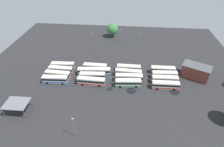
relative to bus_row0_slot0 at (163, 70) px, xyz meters
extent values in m
plane|color=#28282B|center=(23.78, 5.91, -1.82)|extent=(126.18, 126.18, 0.00)
cube|color=silver|center=(-0.01, 0.00, -0.02)|extent=(11.11, 2.70, 2.99)
cube|color=beige|center=(-0.01, 0.00, 1.55)|extent=(10.66, 2.49, 0.14)
cube|color=black|center=(-0.01, 0.00, 0.46)|extent=(11.16, 2.74, 0.96)
cube|color=red|center=(-0.01, 0.00, -0.86)|extent=(11.16, 2.74, 0.60)
cube|color=black|center=(5.54, 0.09, 0.56)|extent=(0.10, 2.06, 1.10)
cylinder|color=black|center=(3.40, 1.21, -1.32)|extent=(1.00, 0.32, 1.00)
cylinder|color=black|center=(3.44, -1.10, -1.32)|extent=(1.00, 0.32, 1.00)
cylinder|color=black|center=(-3.46, 1.10, -1.32)|extent=(1.00, 0.32, 1.00)
cylinder|color=black|center=(-3.42, -1.21, -1.32)|extent=(1.00, 0.32, 1.00)
cube|color=silver|center=(-0.21, 3.90, -0.02)|extent=(11.29, 3.21, 2.99)
cube|color=beige|center=(-0.21, 3.90, 1.55)|extent=(10.83, 2.98, 0.14)
cube|color=black|center=(-0.21, 3.90, 0.46)|extent=(11.35, 3.25, 0.96)
cube|color=red|center=(-0.21, 3.90, -0.86)|extent=(11.35, 3.25, 0.60)
cube|color=black|center=(5.36, 4.26, 0.56)|extent=(0.19, 2.06, 1.10)
cylinder|color=black|center=(3.16, 5.28, -1.32)|extent=(1.02, 0.36, 1.00)
cylinder|color=black|center=(3.31, 2.97, -1.32)|extent=(1.02, 0.36, 1.00)
cylinder|color=black|center=(-3.74, 4.84, -1.32)|extent=(1.02, 0.36, 1.00)
cylinder|color=black|center=(-3.59, 2.53, -1.32)|extent=(1.02, 0.36, 1.00)
cube|color=silver|center=(0.11, 7.40, -0.02)|extent=(11.26, 2.91, 2.99)
cube|color=beige|center=(0.11, 7.40, 1.55)|extent=(10.81, 2.70, 0.14)
cube|color=black|center=(0.11, 7.40, 0.46)|extent=(11.32, 2.95, 0.96)
cube|color=red|center=(0.11, 7.40, -0.86)|extent=(11.32, 2.95, 0.60)
cube|color=black|center=(5.70, 7.61, 0.56)|extent=(0.13, 2.06, 1.10)
cylinder|color=black|center=(3.53, 8.68, -1.32)|extent=(1.01, 0.34, 1.00)
cylinder|color=black|center=(3.61, 6.38, -1.32)|extent=(1.01, 0.34, 1.00)
cylinder|color=black|center=(-3.40, 8.43, -1.32)|extent=(1.01, 0.34, 1.00)
cylinder|color=black|center=(-3.32, 6.12, -1.32)|extent=(1.01, 0.34, 1.00)
cube|color=silver|center=(0.35, 11.17, -0.02)|extent=(11.31, 2.75, 2.99)
cube|color=beige|center=(0.35, 11.17, 1.55)|extent=(10.85, 2.54, 0.14)
cube|color=black|center=(0.35, 11.17, 0.46)|extent=(11.36, 2.79, 0.96)
cube|color=red|center=(0.35, 11.17, -0.86)|extent=(11.36, 2.79, 0.60)
cube|color=black|center=(5.99, 11.30, 0.56)|extent=(0.10, 2.06, 1.10)
cylinder|color=black|center=(3.81, 12.40, -1.32)|extent=(1.01, 0.32, 1.00)
cylinder|color=black|center=(3.86, 10.09, -1.32)|extent=(1.01, 0.32, 1.00)
cylinder|color=black|center=(-3.16, 12.25, -1.32)|extent=(1.01, 0.32, 1.00)
cylinder|color=black|center=(-3.11, 9.94, -1.32)|extent=(1.01, 0.32, 1.00)
cube|color=silver|center=(15.90, 0.19, -0.02)|extent=(10.98, 2.69, 2.99)
cube|color=beige|center=(15.90, 0.19, 1.55)|extent=(10.53, 2.48, 0.14)
cube|color=black|center=(15.90, 0.19, 0.46)|extent=(11.03, 2.73, 0.96)
cube|color=#2D8C4C|center=(15.90, 0.19, -0.86)|extent=(11.03, 2.73, 0.60)
cube|color=black|center=(21.37, 0.10, 0.56)|extent=(0.09, 2.06, 1.10)
cylinder|color=black|center=(19.30, 1.29, -1.32)|extent=(1.00, 0.32, 1.00)
cylinder|color=black|center=(19.27, -1.02, -1.32)|extent=(1.00, 0.32, 1.00)
cylinder|color=black|center=(12.52, 1.40, -1.32)|extent=(1.00, 0.32, 1.00)
cylinder|color=black|center=(12.49, -0.91, -1.32)|extent=(1.00, 0.32, 1.00)
cube|color=silver|center=(16.05, 3.95, -0.02)|extent=(12.00, 3.16, 2.99)
cube|color=beige|center=(16.05, 3.95, 1.55)|extent=(11.51, 2.93, 0.14)
cube|color=black|center=(16.05, 3.95, 0.46)|extent=(12.06, 3.20, 0.96)
cube|color=orange|center=(16.05, 3.95, -0.86)|extent=(12.06, 3.20, 0.60)
cube|color=black|center=(21.99, 3.62, 0.56)|extent=(0.17, 2.06, 1.10)
cylinder|color=black|center=(19.79, 4.90, -1.32)|extent=(1.01, 0.35, 1.00)
cylinder|color=black|center=(19.66, 2.59, -1.32)|extent=(1.01, 0.35, 1.00)
cylinder|color=black|center=(12.44, 5.30, -1.32)|extent=(1.01, 0.35, 1.00)
cylinder|color=black|center=(12.31, 2.99, -1.32)|extent=(1.01, 0.35, 1.00)
cube|color=silver|center=(15.68, 7.46, -0.02)|extent=(11.92, 2.88, 2.99)
cube|color=beige|center=(15.68, 7.46, 1.55)|extent=(11.44, 2.67, 0.14)
cube|color=black|center=(15.68, 7.46, 0.46)|extent=(11.98, 2.92, 0.96)
cube|color=red|center=(15.68, 7.46, -0.86)|extent=(11.98, 2.92, 0.60)
cube|color=black|center=(21.61, 7.64, 0.56)|extent=(0.12, 2.06, 1.10)
cylinder|color=black|center=(19.31, 8.73, -1.32)|extent=(1.01, 0.33, 1.00)
cylinder|color=black|center=(19.39, 6.42, -1.32)|extent=(1.01, 0.33, 1.00)
cylinder|color=black|center=(11.97, 8.49, -1.32)|extent=(1.01, 0.33, 1.00)
cylinder|color=black|center=(12.04, 6.19, -1.32)|extent=(1.01, 0.33, 1.00)
cube|color=silver|center=(15.95, 11.14, -0.02)|extent=(11.01, 3.37, 2.99)
cube|color=beige|center=(15.95, 11.14, 1.55)|extent=(10.56, 3.14, 0.14)
cube|color=black|center=(15.95, 11.14, 0.46)|extent=(11.07, 3.41, 0.96)
cube|color=#2D8C4C|center=(15.95, 11.14, -0.86)|extent=(11.07, 3.41, 0.60)
cube|color=black|center=(21.37, 11.57, 0.56)|extent=(0.22, 2.06, 1.10)
cylinder|color=black|center=(19.21, 12.56, -1.32)|extent=(1.02, 0.38, 1.00)
cylinder|color=black|center=(19.39, 10.25, -1.32)|extent=(1.02, 0.38, 1.00)
cylinder|color=black|center=(12.51, 12.02, -1.32)|extent=(1.02, 0.38, 1.00)
cylinder|color=black|center=(12.69, 9.72, -1.32)|extent=(1.02, 0.38, 1.00)
cube|color=silver|center=(31.91, 0.63, -0.02)|extent=(11.12, 2.84, 2.99)
cube|color=beige|center=(31.91, 0.63, 1.55)|extent=(10.68, 2.62, 0.14)
cube|color=black|center=(31.91, 0.63, 0.46)|extent=(11.18, 2.88, 0.96)
cube|color=red|center=(31.91, 0.63, -0.86)|extent=(11.18, 2.88, 0.60)
cube|color=black|center=(37.44, 0.47, 0.56)|extent=(0.12, 2.06, 1.10)
cylinder|color=black|center=(35.37, 1.68, -1.32)|extent=(1.01, 0.33, 1.00)
cylinder|color=black|center=(35.30, -0.62, -1.32)|extent=(1.01, 0.33, 1.00)
cylinder|color=black|center=(28.52, 1.89, -1.32)|extent=(1.01, 0.33, 1.00)
cylinder|color=black|center=(28.45, -0.42, -1.32)|extent=(1.01, 0.33, 1.00)
cube|color=silver|center=(31.82, 4.07, -0.02)|extent=(15.13, 3.56, 2.99)
cube|color=beige|center=(31.82, 4.07, 1.55)|extent=(14.52, 3.32, 0.14)
cube|color=black|center=(31.82, 4.07, 0.46)|extent=(15.21, 3.60, 0.96)
cube|color=#1E56A8|center=(31.82, 4.07, -0.86)|extent=(15.21, 3.60, 0.60)
cube|color=black|center=(39.32, 4.60, 0.56)|extent=(0.20, 2.06, 1.10)
cube|color=#47474C|center=(30.18, 3.96, -0.02)|extent=(1.08, 2.62, 2.87)
cylinder|color=black|center=(36.38, 5.55, -1.32)|extent=(1.02, 0.37, 1.00)
cylinder|color=black|center=(36.54, 3.25, -1.32)|extent=(1.02, 0.37, 1.00)
cylinder|color=black|center=(27.10, 4.90, -1.32)|extent=(1.02, 0.37, 1.00)
cylinder|color=black|center=(27.27, 2.59, -1.32)|extent=(1.02, 0.37, 1.00)
cube|color=silver|center=(31.94, 7.76, -0.02)|extent=(11.33, 3.20, 2.99)
cube|color=beige|center=(31.94, 7.76, 1.55)|extent=(10.87, 2.97, 0.14)
cube|color=black|center=(31.94, 7.76, 0.46)|extent=(11.39, 3.24, 0.96)
cube|color=#2D8C4C|center=(31.94, 7.76, -0.86)|extent=(11.39, 3.24, 0.60)
cube|color=black|center=(37.54, 8.11, 0.56)|extent=(0.19, 2.06, 1.10)
cylinder|color=black|center=(35.34, 9.13, -1.32)|extent=(1.02, 0.36, 1.00)
cylinder|color=black|center=(35.48, 6.82, -1.32)|extent=(1.02, 0.36, 1.00)
cylinder|color=black|center=(28.41, 8.70, -1.32)|extent=(1.02, 0.36, 1.00)
cylinder|color=black|center=(28.55, 6.39, -1.32)|extent=(1.02, 0.36, 1.00)
cube|color=silver|center=(31.76, 11.53, -0.02)|extent=(11.98, 2.92, 2.99)
cube|color=beige|center=(31.76, 11.53, 1.55)|extent=(11.50, 2.71, 0.14)
cube|color=black|center=(31.76, 11.53, 0.46)|extent=(12.04, 2.96, 0.96)
cube|color=red|center=(31.76, 11.53, -0.86)|extent=(12.04, 2.96, 0.60)
cube|color=black|center=(37.72, 11.32, 0.56)|extent=(0.13, 2.06, 1.10)
cylinder|color=black|center=(35.48, 12.55, -1.32)|extent=(1.01, 0.33, 1.00)
cylinder|color=black|center=(35.40, 10.24, -1.32)|extent=(1.01, 0.33, 1.00)
cylinder|color=black|center=(28.11, 12.81, -1.32)|extent=(1.01, 0.33, 1.00)
cylinder|color=black|center=(28.03, 10.50, -1.32)|extent=(1.01, 0.33, 1.00)
cube|color=silver|center=(47.61, 0.83, -0.02)|extent=(11.11, 2.96, 2.99)
cube|color=beige|center=(47.61, 0.83, 1.55)|extent=(10.66, 2.74, 0.14)
cube|color=black|center=(47.61, 0.83, 0.46)|extent=(11.16, 3.00, 0.96)
cube|color=red|center=(47.61, 0.83, -0.86)|extent=(11.16, 3.00, 0.60)
cube|color=black|center=(53.13, 1.06, 0.56)|extent=(0.14, 2.06, 1.10)
cylinder|color=black|center=(50.98, 2.12, -1.32)|extent=(1.01, 0.34, 1.00)
cylinder|color=black|center=(51.07, -0.18, -1.32)|extent=(1.01, 0.34, 1.00)
cylinder|color=black|center=(44.16, 1.85, -1.32)|extent=(1.01, 0.34, 1.00)
cylinder|color=black|center=(44.25, -0.46, -1.32)|extent=(1.01, 0.34, 1.00)
cube|color=silver|center=(47.55, 4.49, -0.02)|extent=(11.20, 2.82, 2.99)
cube|color=beige|center=(47.55, 4.49, 1.55)|extent=(10.75, 2.61, 0.14)
cube|color=black|center=(47.55, 4.49, 0.46)|extent=(11.26, 2.86, 0.96)
cube|color=red|center=(47.55, 4.49, -0.86)|extent=(11.26, 2.86, 0.60)
cube|color=black|center=(53.13, 4.34, 0.56)|extent=(0.12, 2.06, 1.10)
cylinder|color=black|center=(51.03, 5.55, -1.32)|extent=(1.01, 0.33, 1.00)
cylinder|color=black|center=(50.97, 3.24, -1.32)|extent=(1.01, 0.33, 1.00)
cylinder|color=black|center=(44.13, 5.74, -1.32)|extent=(1.01, 0.33, 1.00)
cylinder|color=black|center=(44.07, 3.44, -1.32)|extent=(1.01, 0.33, 1.00)
cube|color=silver|center=(47.67, 8.21, -0.02)|extent=(11.36, 3.01, 2.99)
cube|color=beige|center=(47.67, 8.21, 1.55)|extent=(10.90, 2.79, 0.14)
cube|color=black|center=(47.67, 8.21, 0.46)|extent=(11.42, 3.05, 0.96)
cube|color=red|center=(47.67, 8.21, -0.86)|extent=(11.42, 3.05, 0.60)
cube|color=black|center=(53.31, 7.96, 0.56)|extent=(0.15, 2.06, 1.10)
cylinder|color=black|center=(51.21, 9.21, -1.32)|extent=(1.01, 0.34, 1.00)
cylinder|color=black|center=(51.11, 6.90, -1.32)|extent=(1.01, 0.34, 1.00)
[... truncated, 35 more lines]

